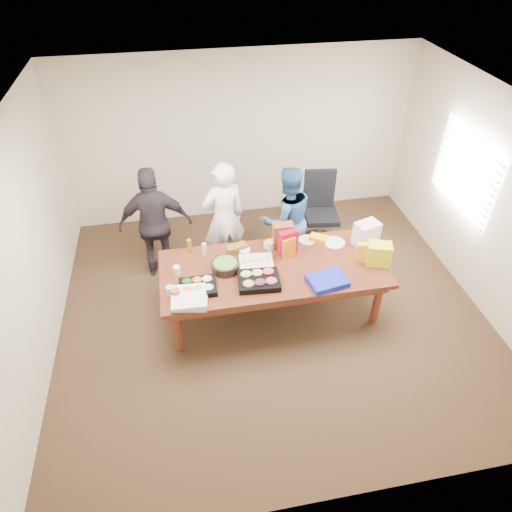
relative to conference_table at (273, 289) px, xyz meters
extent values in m
cube|color=#47301E|center=(0.00, 0.00, -0.39)|extent=(5.50, 5.00, 0.02)
cube|color=white|center=(0.00, 0.00, 2.33)|extent=(5.50, 5.00, 0.02)
cube|color=beige|center=(0.00, 2.50, 0.98)|extent=(5.50, 0.04, 2.70)
cube|color=beige|center=(0.00, -2.50, 0.98)|extent=(5.50, 0.04, 2.70)
cube|color=beige|center=(-2.75, 0.00, 0.98)|extent=(0.04, 5.00, 2.70)
cube|color=beige|center=(2.75, 0.00, 0.98)|extent=(0.04, 5.00, 2.70)
cube|color=white|center=(2.72, 0.60, 1.12)|extent=(0.03, 1.40, 1.10)
cube|color=beige|center=(2.68, 0.60, 1.12)|extent=(0.04, 1.36, 1.00)
cube|color=#4C1C0F|center=(0.00, 0.00, 0.00)|extent=(2.80, 1.20, 0.75)
cube|color=black|center=(1.05, 1.33, 0.19)|extent=(0.65, 0.65, 1.13)
imported|color=white|center=(-0.48, 1.05, 0.47)|extent=(0.70, 0.54, 1.70)
imported|color=#2B588F|center=(0.39, 0.94, 0.42)|extent=(0.85, 0.70, 1.59)
imported|color=#292229|center=(-1.42, 1.09, 0.47)|extent=(1.00, 0.44, 1.68)
cube|color=black|center=(-0.95, -0.23, 0.41)|extent=(0.44, 0.34, 0.07)
cube|color=black|center=(-0.23, -0.25, 0.41)|extent=(0.52, 0.42, 0.07)
cube|color=silver|center=(-0.20, 0.07, 0.41)|extent=(0.45, 0.35, 0.07)
cylinder|color=black|center=(-0.59, 0.07, 0.43)|extent=(0.36, 0.36, 0.11)
cube|color=#1320BD|center=(0.57, -0.40, 0.41)|extent=(0.49, 0.40, 0.07)
cube|color=#B0001A|center=(0.23, 0.23, 0.55)|extent=(0.26, 0.15, 0.35)
cube|color=yellow|center=(1.13, -0.09, 0.51)|extent=(0.20, 0.11, 0.28)
cube|color=orange|center=(0.23, 0.18, 0.52)|extent=(0.20, 0.13, 0.28)
cylinder|color=silver|center=(0.04, 0.35, 0.44)|extent=(0.09, 0.09, 0.13)
cylinder|color=#E2A502|center=(0.07, 0.38, 0.45)|extent=(0.06, 0.06, 0.15)
cylinder|color=#826216|center=(-0.99, 0.51, 0.47)|extent=(0.07, 0.07, 0.19)
cylinder|color=beige|center=(-0.81, 0.42, 0.46)|extent=(0.07, 0.07, 0.17)
cube|color=yellow|center=(0.71, 0.43, 0.41)|extent=(0.26, 0.24, 0.08)
cube|color=brown|center=(-0.40, 0.39, 0.43)|extent=(0.29, 0.19, 0.11)
cube|color=brown|center=(0.21, 0.41, 0.55)|extent=(0.27, 0.17, 0.34)
cylinder|color=#D7471B|center=(-1.21, -0.34, 0.44)|extent=(0.11, 0.11, 0.13)
cylinder|color=silver|center=(-1.27, -0.26, 0.43)|extent=(0.09, 0.09, 0.12)
cylinder|color=silver|center=(-1.18, 0.09, 0.43)|extent=(0.09, 0.09, 0.12)
cube|color=silver|center=(-1.05, -0.40, 0.40)|extent=(0.46, 0.46, 0.05)
cube|color=white|center=(-1.07, -0.42, 0.44)|extent=(0.41, 0.41, 0.05)
cylinder|color=white|center=(0.90, 0.34, 0.38)|extent=(0.36, 0.36, 0.02)
cylinder|color=silver|center=(0.56, 0.46, 0.38)|extent=(0.28, 0.28, 0.01)
cylinder|color=beige|center=(0.04, 0.43, 0.41)|extent=(0.16, 0.16, 0.06)
cylinder|color=white|center=(-0.30, 0.35, 0.41)|extent=(0.16, 0.16, 0.06)
cube|color=white|center=(1.29, 0.25, 0.54)|extent=(0.36, 0.30, 0.33)
cube|color=yellow|center=(1.30, -0.15, 0.52)|extent=(0.34, 0.28, 0.29)
camera|label=1|loc=(-1.01, -4.25, 4.04)|focal=32.21mm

